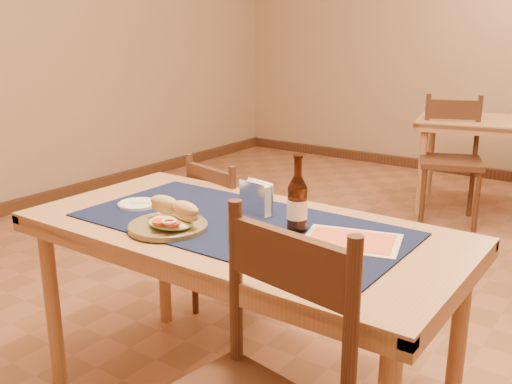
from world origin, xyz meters
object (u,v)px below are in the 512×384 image
Objects in this scene: sandwich_plate at (170,221)px; beer_bottle at (297,203)px; napkin_holder at (256,199)px; main_table at (240,246)px; chair_main_far at (234,236)px.

sandwich_plate is 1.05× the size of beer_bottle.
beer_bottle is at bearing -17.44° from napkin_holder.
main_table is 0.74m from chair_main_far.
sandwich_plate is (0.29, -0.74, 0.34)m from chair_main_far.
napkin_holder is at bearing 65.61° from sandwich_plate.
chair_main_far is 0.71m from napkin_holder.
main_table is 10.59× the size of napkin_holder.
main_table is 0.28m from sandwich_plate.
napkin_holder is at bearing 98.09° from main_table.
napkin_holder reaches higher than sandwich_plate.
chair_main_far is at bearing 111.49° from sandwich_plate.
chair_main_far is 0.92m from beer_bottle.
napkin_holder is (0.43, -0.42, 0.37)m from chair_main_far.
napkin_holder is at bearing -44.11° from chair_main_far.
beer_bottle is 1.77× the size of napkin_holder.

